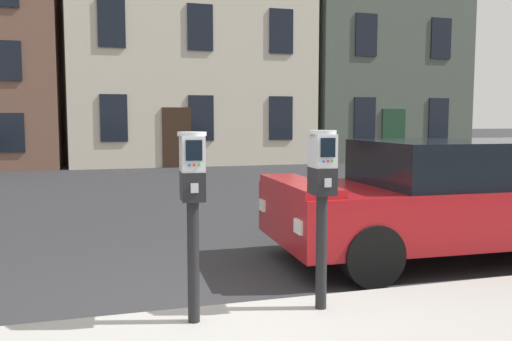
# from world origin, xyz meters

# --- Properties ---
(ground_plane) EXTENTS (160.00, 160.00, 0.00)m
(ground_plane) POSITION_xyz_m (0.00, 0.00, 0.00)
(ground_plane) COLOR #28282B
(parking_meter_near_kerb) EXTENTS (0.23, 0.26, 1.44)m
(parking_meter_near_kerb) POSITION_xyz_m (-0.18, -0.11, 1.13)
(parking_meter_near_kerb) COLOR black
(parking_meter_near_kerb) RESTS_ON sidewalk_slab
(parking_meter_twin_adjacent) EXTENTS (0.23, 0.26, 1.45)m
(parking_meter_twin_adjacent) POSITION_xyz_m (0.86, -0.11, 1.14)
(parking_meter_twin_adjacent) COLOR black
(parking_meter_twin_adjacent) RESTS_ON sidewalk_slab
(parked_car_white_suv) EXTENTS (4.48, 1.97, 1.42)m
(parked_car_white_suv) POSITION_xyz_m (3.30, 1.44, 0.75)
(parked_car_white_suv) COLOR maroon
(parked_car_white_suv) RESTS_ON ground_plane
(townhouse_grey_stucco) EXTENTS (8.94, 5.29, 9.43)m
(townhouse_grey_stucco) POSITION_xyz_m (2.59, 17.26, 4.72)
(townhouse_grey_stucco) COLOR beige
(townhouse_grey_stucco) RESTS_ON ground_plane
(townhouse_brownstone) EXTENTS (6.61, 5.62, 12.65)m
(townhouse_brownstone) POSITION_xyz_m (10.65, 17.43, 6.33)
(townhouse_brownstone) COLOR #4C564C
(townhouse_brownstone) RESTS_ON ground_plane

